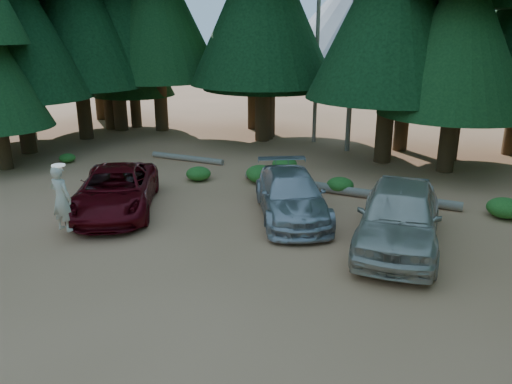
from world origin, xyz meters
The scene contains 18 objects.
ground centered at (0.00, 0.00, 0.00)m, with size 160.00×160.00×0.00m, color #A16C44.
forest_belt_north centered at (0.00, 15.00, 0.00)m, with size 36.00×7.00×22.00m, color black, non-canonical shape.
snag_front centered at (0.80, 14.50, 6.00)m, with size 0.24×0.24×12.00m, color #6B6056.
snag_back centered at (-1.20, 16.00, 5.00)m, with size 0.20×0.20×10.00m, color #6B6056.
red_pickup centered at (-5.10, 3.49, 0.72)m, with size 2.39×5.17×1.44m, color #58070F.
silver_minivan_center centered at (0.48, 4.83, 0.72)m, with size 2.01×4.94×1.43m, color #ACAEB4.
silver_minivan_right centered at (3.86, 3.55, 0.90)m, with size 2.13×5.30×1.81m, color beige.
frisbee_player centered at (-4.92, 0.71, 1.36)m, with size 0.74×0.55×1.86m.
log_left centered at (-5.80, 10.14, 0.13)m, with size 0.26×0.26×3.68m, color #6B6056.
log_mid centered at (-0.53, 8.11, 0.15)m, with size 0.30×0.30×3.59m, color #6B6056.
log_right centered at (3.28, 7.37, 0.16)m, with size 0.32×0.32×4.98m, color #6B6056.
shrub_far_left centered at (-4.03, 7.56, 0.27)m, with size 0.98×0.98×0.54m, color #205A1B.
shrub_left centered at (-1.58, 8.08, 0.31)m, with size 1.11×1.11×0.61m, color #205A1B.
shrub_center_left centered at (-1.69, 8.28, 0.31)m, with size 1.12×1.12×0.62m, color #205A1B.
shrub_center_right centered at (-1.16, 10.00, 0.29)m, with size 1.06×1.06×0.58m, color #205A1B.
shrub_right centered at (1.56, 7.86, 0.27)m, with size 0.99×0.99×0.54m, color #205A1B.
shrub_far_right centered at (6.98, 6.94, 0.31)m, with size 1.13×1.13×0.62m, color #205A1B.
shrub_edge_west centered at (-10.83, 8.22, 0.20)m, with size 0.72×0.72×0.40m, color #205A1B.
Camera 1 is at (4.21, -9.75, 5.76)m, focal length 35.00 mm.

